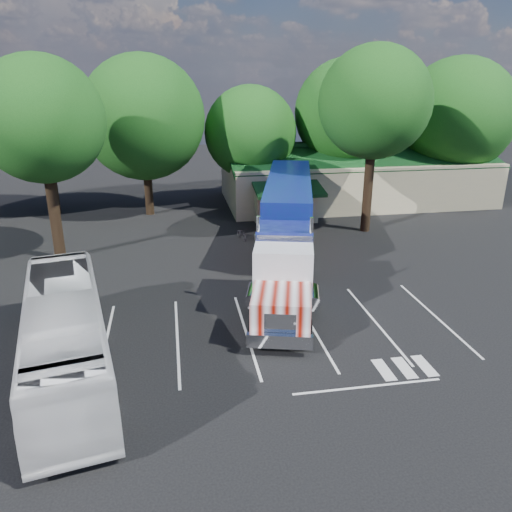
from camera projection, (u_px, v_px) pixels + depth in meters
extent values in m
plane|color=black|center=(231.00, 283.00, 28.89)|extent=(120.00, 120.00, 0.00)
cube|color=tan|center=(354.00, 179.00, 47.08)|extent=(24.00, 11.00, 4.00)
cube|color=#113E1A|center=(366.00, 157.00, 44.00)|extent=(24.20, 6.25, 2.10)
cube|color=#113E1A|center=(347.00, 149.00, 48.44)|extent=(24.20, 6.25, 2.10)
cube|color=tan|center=(285.00, 204.00, 40.74)|extent=(5.00, 2.50, 2.80)
cube|color=#113E1A|center=(289.00, 189.00, 39.02)|extent=(5.40, 3.19, 0.80)
cylinder|color=black|center=(54.00, 191.00, 42.60)|extent=(0.70, 0.70, 4.00)
sphere|color=#134112|center=(45.00, 129.00, 40.82)|extent=(8.40, 8.40, 8.40)
cylinder|color=black|center=(148.00, 189.00, 42.34)|extent=(0.70, 0.70, 4.30)
sphere|color=#134112|center=(143.00, 118.00, 40.31)|extent=(10.00, 10.00, 10.00)
cylinder|color=black|center=(251.00, 186.00, 45.10)|extent=(0.70, 0.70, 3.60)
sphere|color=#134112|center=(250.00, 132.00, 43.44)|extent=(8.00, 8.00, 8.00)
cylinder|color=black|center=(344.00, 177.00, 46.84)|extent=(0.70, 0.70, 4.50)
sphere|color=#134112|center=(348.00, 113.00, 44.82)|extent=(9.60, 9.60, 9.60)
cylinder|color=black|center=(449.00, 179.00, 47.42)|extent=(0.70, 0.70, 3.90)
sphere|color=#134112|center=(457.00, 116.00, 45.40)|extent=(10.40, 10.40, 10.40)
cylinder|color=black|center=(55.00, 214.00, 31.74)|extent=(0.70, 0.70, 6.00)
sphere|color=#134112|center=(41.00, 119.00, 29.72)|extent=(7.60, 7.60, 7.60)
cylinder|color=black|center=(368.00, 189.00, 37.47)|extent=(0.70, 0.70, 6.50)
sphere|color=#134112|center=(375.00, 102.00, 35.31)|extent=(8.00, 8.00, 8.00)
cube|color=black|center=(283.00, 297.00, 25.12)|extent=(3.08, 7.96, 0.28)
cube|color=white|center=(280.00, 341.00, 21.19)|extent=(2.81, 0.98, 0.62)
cube|color=white|center=(280.00, 324.00, 21.17)|extent=(1.35, 0.47, 1.02)
cube|color=silver|center=(281.00, 306.00, 22.31)|extent=(3.20, 3.28, 1.30)
cube|color=silver|center=(283.00, 273.00, 24.19)|extent=(3.20, 2.46, 2.61)
cube|color=black|center=(283.00, 268.00, 23.31)|extent=(2.55, 0.74, 1.13)
cube|color=white|center=(284.00, 238.00, 24.58)|extent=(2.88, 0.85, 0.28)
cube|color=#0D0E5D|center=(284.00, 254.00, 26.02)|extent=(3.31, 2.90, 3.06)
cylinder|color=white|center=(258.00, 253.00, 25.03)|extent=(0.25, 0.25, 3.85)
cylinder|color=white|center=(310.00, 255.00, 24.83)|extent=(0.25, 0.25, 3.85)
cylinder|color=white|center=(253.00, 295.00, 25.35)|extent=(1.18, 1.94, 0.75)
cylinder|color=white|center=(313.00, 297.00, 25.11)|extent=(1.18, 1.94, 0.75)
cube|color=white|center=(288.00, 208.00, 35.28)|extent=(6.48, 14.78, 1.70)
cube|color=navy|center=(289.00, 187.00, 34.75)|extent=(6.48, 14.78, 1.36)
cube|color=black|center=(289.00, 211.00, 40.24)|extent=(2.31, 4.18, 0.40)
cube|color=black|center=(273.00, 260.00, 30.19)|extent=(0.17, 0.17, 1.59)
cube|color=black|center=(299.00, 261.00, 30.06)|extent=(0.17, 0.17, 1.59)
cube|color=white|center=(290.00, 208.00, 42.83)|extent=(2.67, 0.81, 0.14)
cylinder|color=black|center=(254.00, 331.00, 22.22)|extent=(0.70, 1.31, 1.25)
cylinder|color=black|center=(307.00, 334.00, 22.04)|extent=(0.70, 1.31, 1.25)
cylinder|color=black|center=(262.00, 285.00, 27.10)|extent=(0.70, 1.31, 1.25)
cylinder|color=black|center=(306.00, 286.00, 26.91)|extent=(0.70, 1.31, 1.25)
cylinder|color=black|center=(264.00, 276.00, 28.26)|extent=(0.70, 1.31, 1.25)
cylinder|color=black|center=(306.00, 277.00, 28.08)|extent=(0.70, 1.31, 1.25)
cylinder|color=black|center=(274.00, 218.00, 39.60)|extent=(0.70, 1.31, 1.25)
cylinder|color=black|center=(304.00, 219.00, 39.42)|extent=(0.70, 1.31, 1.25)
cylinder|color=black|center=(275.00, 213.00, 40.87)|extent=(0.70, 1.31, 1.25)
cylinder|color=black|center=(304.00, 214.00, 40.69)|extent=(0.70, 1.31, 1.25)
imported|color=black|center=(261.00, 276.00, 27.82)|extent=(0.60, 0.69, 1.60)
imported|color=black|center=(242.00, 234.00, 36.44)|extent=(0.93, 1.65, 0.82)
imported|color=silver|center=(65.00, 335.00, 19.70)|extent=(5.20, 12.61, 3.42)
imported|color=#B6B8BF|center=(347.00, 203.00, 43.49)|extent=(4.92, 2.86, 1.53)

